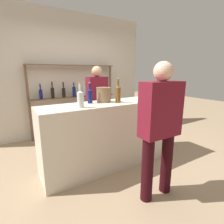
% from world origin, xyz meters
% --- Properties ---
extents(ground_plane, '(16.00, 16.00, 0.00)m').
position_xyz_m(ground_plane, '(0.00, 0.00, 0.00)').
color(ground_plane, '#9E8466').
extents(bar_counter, '(2.22, 0.56, 1.02)m').
position_xyz_m(bar_counter, '(0.00, 0.00, 0.51)').
color(bar_counter, beige).
rests_on(bar_counter, ground_plane).
extents(back_wall, '(3.82, 0.12, 2.80)m').
position_xyz_m(back_wall, '(0.00, 1.88, 1.40)').
color(back_wall, beige).
rests_on(back_wall, ground_plane).
extents(back_shelf, '(2.03, 0.18, 1.63)m').
position_xyz_m(back_shelf, '(-0.00, 1.70, 1.08)').
color(back_shelf, brown).
rests_on(back_shelf, ground_plane).
extents(counter_bottle_0, '(0.08, 0.08, 0.35)m').
position_xyz_m(counter_bottle_0, '(0.80, -0.16, 1.16)').
color(counter_bottle_0, black).
rests_on(counter_bottle_0, bar_counter).
extents(counter_bottle_1, '(0.07, 0.07, 0.31)m').
position_xyz_m(counter_bottle_1, '(-0.32, 0.11, 1.14)').
color(counter_bottle_1, '#0F1956').
rests_on(counter_bottle_1, bar_counter).
extents(counter_bottle_2, '(0.08, 0.08, 0.32)m').
position_xyz_m(counter_bottle_2, '(-0.56, -0.12, 1.15)').
color(counter_bottle_2, silver).
rests_on(counter_bottle_2, bar_counter).
extents(counter_bottle_3, '(0.08, 0.08, 0.37)m').
position_xyz_m(counter_bottle_3, '(0.07, -0.07, 1.16)').
color(counter_bottle_3, brown).
rests_on(counter_bottle_3, bar_counter).
extents(wine_glass, '(0.08, 0.08, 0.18)m').
position_xyz_m(wine_glass, '(0.59, -0.12, 1.16)').
color(wine_glass, silver).
rests_on(wine_glass, bar_counter).
extents(ice_bucket, '(0.23, 0.23, 0.23)m').
position_xyz_m(ice_bucket, '(-0.09, 0.10, 1.14)').
color(ice_bucket, '#846647').
rests_on(ice_bucket, bar_counter).
extents(cork_jar, '(0.14, 0.14, 0.16)m').
position_xyz_m(cork_jar, '(0.82, 0.14, 1.11)').
color(cork_jar, silver).
rests_on(cork_jar, bar_counter).
extents(customer_center, '(0.49, 0.22, 1.59)m').
position_xyz_m(customer_center, '(0.05, -0.94, 0.92)').
color(customer_center, black).
rests_on(customer_center, ground_plane).
extents(server_behind_counter, '(0.44, 0.23, 1.59)m').
position_xyz_m(server_behind_counter, '(0.21, 0.92, 0.93)').
color(server_behind_counter, black).
rests_on(server_behind_counter, ground_plane).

